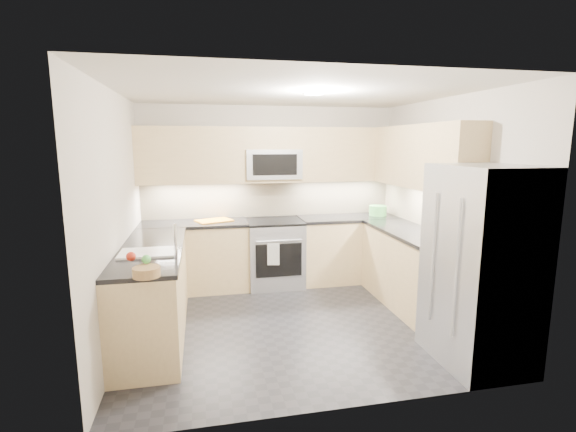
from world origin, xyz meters
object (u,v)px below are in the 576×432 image
at_px(microwave, 273,164).
at_px(gas_range, 275,254).
at_px(cutting_board, 214,221).
at_px(refrigerator, 481,266).
at_px(utensil_bowl, 378,211).
at_px(fruit_basket, 147,272).

bearing_deg(microwave, gas_range, -90.00).
distance_m(microwave, cutting_board, 1.12).
relative_size(refrigerator, utensil_bowl, 7.15).
height_order(utensil_bowl, fruit_basket, utensil_bowl).
height_order(refrigerator, fruit_basket, refrigerator).
distance_m(cutting_board, fruit_basket, 2.40).
bearing_deg(cutting_board, microwave, 4.09).
xyz_separation_m(microwave, cutting_board, (-0.82, -0.06, -0.75)).
height_order(microwave, utensil_bowl, microwave).
xyz_separation_m(utensil_bowl, cutting_board, (-2.36, 0.04, -0.07)).
bearing_deg(gas_range, fruit_basket, -122.27).
height_order(gas_range, utensil_bowl, utensil_bowl).
xyz_separation_m(cutting_board, fruit_basket, (-0.60, -2.32, 0.03)).
xyz_separation_m(gas_range, microwave, (0.00, 0.12, 1.24)).
distance_m(utensil_bowl, cutting_board, 2.37).
relative_size(gas_range, utensil_bowl, 3.61).
relative_size(microwave, cutting_board, 1.67).
bearing_deg(utensil_bowl, fruit_basket, -142.41).
bearing_deg(utensil_bowl, gas_range, -178.87).
bearing_deg(cutting_board, refrigerator, -47.65).
height_order(gas_range, microwave, microwave).
relative_size(microwave, utensil_bowl, 3.02).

